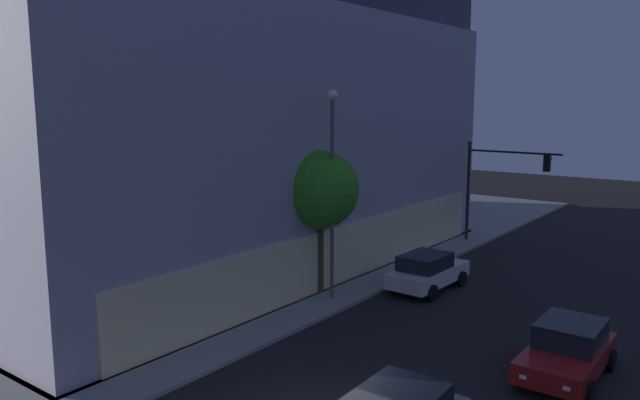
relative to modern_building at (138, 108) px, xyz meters
name	(u,v)px	position (x,y,z in m)	size (l,w,h in m)	color
modern_building	(138,108)	(0.00, 0.00, 0.00)	(28.55, 29.71, 16.00)	#4C4C51
traffic_light_far_corner	(498,176)	(11.54, -17.29, -3.81)	(0.40, 5.43, 5.86)	black
street_lamp_sidewalk	(332,171)	(-2.24, -15.56, -2.41)	(0.44, 0.44, 8.64)	#515151
sidewalk_tree	(320,190)	(-1.92, -14.69, -3.30)	(3.36, 3.36, 6.18)	#50391E
car_red	(568,350)	(-3.74, -25.54, -7.07)	(4.37, 2.23, 1.67)	maroon
car_white	(427,271)	(1.57, -18.07, -7.06)	(4.46, 2.22, 1.68)	silver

